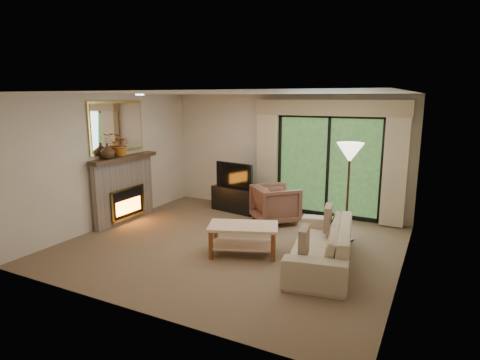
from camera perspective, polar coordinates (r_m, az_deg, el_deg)
The scene contains 22 objects.
floor at distance 7.12m, azimuth -1.12°, elevation -9.15°, with size 5.50×5.50×0.00m, color brown.
ceiling at distance 6.65m, azimuth -1.21°, elevation 12.28°, with size 5.50×5.50×0.00m, color silver.
wall_back at distance 9.02m, azimuth 6.40°, elevation 3.76°, with size 5.00×5.00×0.00m, color beige.
wall_front at distance 4.77m, azimuth -15.56°, elevation -3.69°, with size 5.00×5.00×0.00m, color beige.
wall_left at distance 8.41m, azimuth -17.93°, elevation 2.69°, with size 5.00×5.00×0.00m, color beige.
wall_right at distance 6.00m, azimuth 22.67°, elevation -1.06°, with size 5.00×5.00×0.00m, color beige.
fireplace at distance 8.57m, azimuth -16.16°, elevation -1.22°, with size 0.24×1.70×1.37m, color #75675E, non-canonical shape.
mirror at distance 8.45m, azimuth -17.07°, elevation 7.23°, with size 0.07×1.45×1.02m, color gold, non-canonical shape.
sliding_door at distance 8.70m, azimuth 12.42°, elevation 1.94°, with size 2.26×0.10×2.16m, color black, non-canonical shape.
curtain_left at distance 9.01m, azimuth 3.94°, elevation 3.16°, with size 0.45×0.18×2.35m, color tan.
curtain_right at distance 8.34m, azimuth 21.24°, elevation 1.70°, with size 0.45×0.18×2.35m, color tan.
cornice at distance 8.50m, azimuth 12.62°, elevation 9.98°, with size 3.20×0.24×0.32m, color tan.
media_console at distance 9.09m, azimuth -0.45°, elevation -2.69°, with size 1.10×0.50×0.55m, color black.
tv at distance 8.97m, azimuth -0.46°, elevation 0.77°, with size 0.98×0.13×0.56m, color black.
armchair at distance 8.25m, azimuth 5.07°, elevation -3.42°, with size 0.83×0.85×0.77m, color brown.
sofa at distance 6.36m, azimuth 11.48°, elevation -8.86°, with size 2.21×0.86×0.65m, color tan.
pillow_near at distance 5.73m, azimuth 9.08°, elevation -8.66°, with size 0.11×0.42×0.42m, color #4D3A25.
pillow_far at distance 6.89m, azimuth 12.41°, elevation -5.27°, with size 0.11×0.42×0.42m, color #4D3A25.
coffee_table at distance 6.61m, azimuth 0.46°, elevation -8.49°, with size 1.12×0.61×0.50m, color #DCB08C, non-canonical shape.
floor_lamp at distance 7.35m, azimuth 15.08°, elevation -1.70°, with size 0.47×0.47×1.76m, color white, non-canonical shape.
vase at distance 8.13m, azimuth -18.35°, elevation 3.94°, with size 0.28×0.28×0.30m, color #3A2615.
branches at distance 8.39m, azimuth -16.57°, elevation 4.84°, with size 0.42×0.36×0.46m, color #AB5B1A.
Camera 1 is at (3.15, -5.86, 2.52)m, focal length 30.00 mm.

